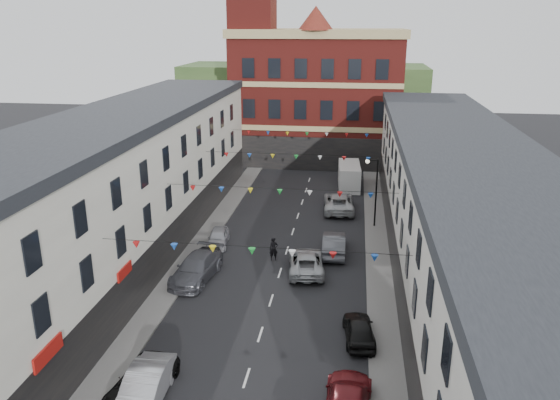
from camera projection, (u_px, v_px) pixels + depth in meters
The scene contains 19 objects.
ground at pixel (271, 300), 34.51m from camera, with size 160.00×160.00×0.00m, color black.
pavement_left at pixel (176, 279), 37.27m from camera, with size 1.80×64.00×0.15m, color #605E5B.
pavement_right at pixel (380, 292), 35.47m from camera, with size 1.80×64.00×0.15m, color #605E5B.
terrace_left at pixel (94, 207), 35.32m from camera, with size 8.40×56.00×10.70m.
terrace_right at pixel (469, 233), 32.41m from camera, with size 8.40×56.00×9.70m.
civic_building at pixel (317, 95), 67.71m from camera, with size 20.60×13.30×18.50m.
clock_tower at pixel (253, 39), 63.80m from camera, with size 5.60×5.60×30.00m.
distant_hill at pixel (304, 95), 91.85m from camera, with size 40.00×14.00×10.00m, color #2D4821.
street_lamp at pixel (374, 184), 45.62m from camera, with size 1.10×0.36×6.00m.
car_left_b at pixel (145, 388), 24.98m from camera, with size 1.70×4.87×1.60m, color #9FA0A6.
car_left_c at pixel (141, 384), 25.52m from camera, with size 2.18×4.72×1.31m, color black.
car_left_d at pixel (197, 268), 37.14m from camera, with size 2.30×5.67×1.64m, color #484951.
car_left_e at pixel (218, 237), 42.87m from camera, with size 1.53×3.79×1.29m, color #9FA0A8.
car_right_d at pixel (359, 329), 29.99m from camera, with size 1.59×3.95×1.35m, color black.
car_right_e at pixel (334, 244), 41.23m from camera, with size 1.69×4.85×1.60m, color #4F5157.
car_right_f at pixel (339, 202), 50.70m from camera, with size 2.71×5.88×1.63m, color #B3B5B8.
moving_car at pixel (306, 262), 38.33m from camera, with size 2.42×5.25×1.46m, color #ABAEB2.
white_van at pixel (349, 176), 57.79m from camera, with size 2.18×5.66×2.50m, color silver.
pedestrian at pixel (274, 249), 40.08m from camera, with size 0.64×0.42×1.77m, color black.
Camera 1 is at (4.79, -30.45, 16.77)m, focal length 35.00 mm.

